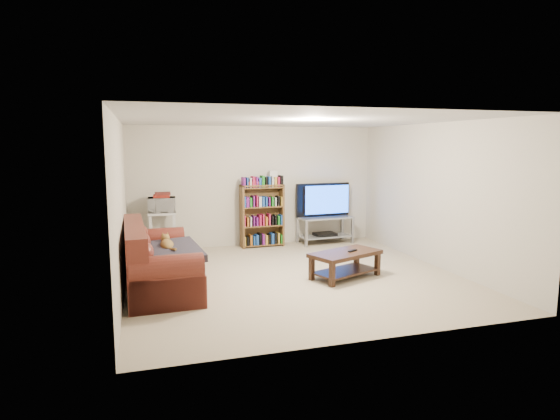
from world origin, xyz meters
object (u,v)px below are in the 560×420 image
object	(u,v)px
sofa	(155,266)
bookshelf	(262,215)
tv_stand	(325,225)
coffee_table	(345,260)

from	to	relation	value
sofa	bookshelf	distance (m)	3.13
bookshelf	sofa	bearing A→B (deg)	-136.05
sofa	bookshelf	xyz separation A→B (m)	(2.16, 2.24, 0.32)
bookshelf	tv_stand	bearing A→B (deg)	-4.90
sofa	coffee_table	distance (m)	2.85
tv_stand	coffee_table	bearing A→B (deg)	-109.37
sofa	bookshelf	bearing A→B (deg)	43.90
sofa	tv_stand	size ratio (longest dim) A/B	1.94
bookshelf	coffee_table	bearing A→B (deg)	-77.16
tv_stand	bookshelf	distance (m)	1.36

